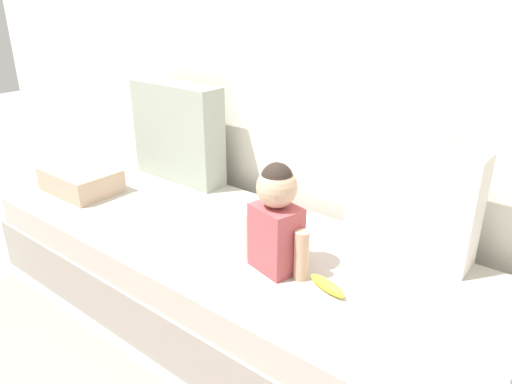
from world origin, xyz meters
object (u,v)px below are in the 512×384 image
Objects in this scene: throw_pillow_left at (178,132)px; throw_pillow_right at (412,201)px; toddler at (276,218)px; couch at (228,274)px; folded_blanket at (81,180)px; banana at (327,286)px.

throw_pillow_left is 1.13× the size of throw_pillow_right.
throw_pillow_right is at bearing 51.43° from toddler.
toddler is (0.33, -0.08, 0.42)m from couch.
throw_pillow_right reaches higher than folded_blanket.
banana is 1.52m from folded_blanket.
couch is 0.99m from folded_blanket.
couch is 14.46× the size of banana.
couch is at bearing 165.75° from toddler.
folded_blanket is at bearing -164.04° from throw_pillow_right.
throw_pillow_right is 0.50m from banana.
banana is (1.24, -0.44, -0.25)m from throw_pillow_left.
throw_pillow_left is at bearing 160.41° from banana.
couch is 0.90m from throw_pillow_left.
throw_pillow_right is at bearing 15.96° from folded_blanket.
throw_pillow_left reaches higher than banana.
folded_blanket reaches higher than banana.
throw_pillow_right reaches higher than toddler.
banana is at bearing -103.92° from throw_pillow_right.
banana is (-0.11, -0.44, -0.21)m from throw_pillow_right.
couch is at bearing -27.49° from throw_pillow_left.
throw_pillow_left is at bearing 152.51° from couch.
toddler is 2.55× the size of banana.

